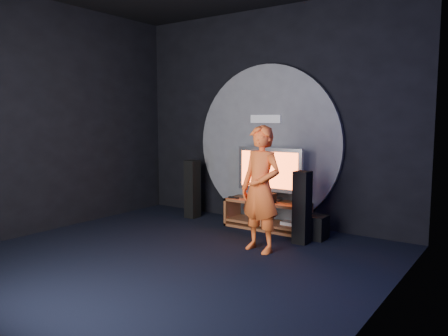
# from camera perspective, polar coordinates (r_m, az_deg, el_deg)

# --- Properties ---
(floor) EXTENTS (5.00, 5.00, 0.00)m
(floor) POSITION_cam_1_polar(r_m,az_deg,el_deg) (5.49, -7.49, -11.90)
(floor) COLOR black
(floor) RESTS_ON ground
(back_wall) EXTENTS (5.00, 0.04, 3.50)m
(back_wall) POSITION_cam_1_polar(r_m,az_deg,el_deg) (7.25, 5.88, 6.63)
(back_wall) COLOR black
(back_wall) RESTS_ON ground
(left_wall) EXTENTS (0.04, 5.00, 3.50)m
(left_wall) POSITION_cam_1_polar(r_m,az_deg,el_deg) (7.15, -22.70, 6.17)
(left_wall) COLOR black
(left_wall) RESTS_ON ground
(right_wall) EXTENTS (0.04, 5.00, 3.50)m
(right_wall) POSITION_cam_1_polar(r_m,az_deg,el_deg) (3.96, 19.95, 6.42)
(right_wall) COLOR black
(right_wall) RESTS_ON ground
(wall_disc_panel) EXTENTS (2.60, 0.11, 2.60)m
(wall_disc_panel) POSITION_cam_1_polar(r_m,az_deg,el_deg) (7.21, 5.62, 3.07)
(wall_disc_panel) COLOR #515156
(wall_disc_panel) RESTS_ON ground
(media_console) EXTENTS (1.35, 0.45, 0.45)m
(media_console) POSITION_cam_1_polar(r_m,az_deg,el_deg) (6.91, 5.69, -6.36)
(media_console) COLOR brown
(media_console) RESTS_ON ground
(tv) EXTENTS (1.11, 0.22, 0.83)m
(tv) POSITION_cam_1_polar(r_m,az_deg,el_deg) (6.85, 5.98, -0.46)
(tv) COLOR #A7A6AE
(tv) RESTS_ON media_console
(center_speaker) EXTENTS (0.40, 0.15, 0.15)m
(center_speaker) POSITION_cam_1_polar(r_m,az_deg,el_deg) (6.73, 5.09, -3.83)
(center_speaker) COLOR black
(center_speaker) RESTS_ON media_console
(remote) EXTENTS (0.18, 0.05, 0.02)m
(remote) POSITION_cam_1_polar(r_m,az_deg,el_deg) (7.04, 1.29, -3.88)
(remote) COLOR black
(remote) RESTS_ON media_console
(tower_speaker_left) EXTENTS (0.20, 0.22, 1.01)m
(tower_speaker_left) POSITION_cam_1_polar(r_m,az_deg,el_deg) (7.63, -4.15, -2.75)
(tower_speaker_left) COLOR black
(tower_speaker_left) RESTS_ON ground
(tower_speaker_right) EXTENTS (0.20, 0.22, 1.01)m
(tower_speaker_right) POSITION_cam_1_polar(r_m,az_deg,el_deg) (6.15, 10.16, -5.10)
(tower_speaker_right) COLOR black
(tower_speaker_right) RESTS_ON ground
(subwoofer) EXTENTS (0.31, 0.31, 0.34)m
(subwoofer) POSITION_cam_1_polar(r_m,az_deg,el_deg) (6.48, 11.86, -7.57)
(subwoofer) COLOR black
(subwoofer) RESTS_ON ground
(player) EXTENTS (0.66, 0.49, 1.64)m
(player) POSITION_cam_1_polar(r_m,az_deg,el_deg) (5.66, 4.81, -2.76)
(player) COLOR #F95E21
(player) RESTS_ON ground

